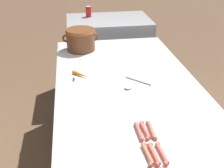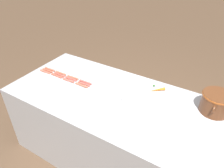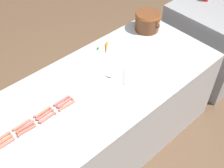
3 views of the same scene
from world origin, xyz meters
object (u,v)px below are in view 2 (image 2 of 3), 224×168
hot_dog_3 (85,82)px  hot_dog_4 (47,70)px  hot_dog_2 (73,77)px  hot_dog_10 (68,80)px  hot_dog_8 (45,72)px  serving_spoon (124,102)px  hot_dog_6 (71,79)px  hot_dog_7 (84,84)px  carrot (157,90)px  hot_dog_9 (57,76)px  bean_pot (216,102)px  hot_dog_1 (61,73)px  hot_dog_11 (82,85)px  hot_dog_0 (50,69)px  hot_dog_5 (59,75)px

hot_dog_3 → hot_dog_4: bearing=-86.2°
hot_dog_2 → hot_dog_3: size_ratio=1.00×
hot_dog_3 → hot_dog_10: (0.07, -0.19, 0.00)m
hot_dog_8 → serving_spoon: bearing=89.8°
hot_dog_8 → hot_dog_6: bearing=96.4°
hot_dog_6 → hot_dog_7: 0.19m
hot_dog_4 → carrot: size_ratio=1.16×
hot_dog_9 → carrot: (-0.34, 1.11, 0.00)m
hot_dog_3 → hot_dog_6: size_ratio=1.00×
hot_dog_4 → bean_pot: bean_pot is taller
hot_dog_4 → hot_dog_9: same height
hot_dog_1 → hot_dog_4: same height
hot_dog_7 → hot_dog_11: (0.04, -0.00, 0.00)m
hot_dog_0 → hot_dog_3: 0.55m
hot_dog_6 → hot_dog_3: bearing=99.5°
hot_dog_5 → carrot: bearing=105.7°
hot_dog_1 → hot_dog_6: same height
hot_dog_0 → hot_dog_5: size_ratio=1.00×
hot_dog_1 → hot_dog_8: size_ratio=1.00×
hot_dog_5 → hot_dog_11: size_ratio=1.00×
hot_dog_1 → hot_dog_10: bearing=68.3°
hot_dog_9 → carrot: size_ratio=1.16×
hot_dog_11 → serving_spoon: 0.54m
hot_dog_0 → hot_dog_10: size_ratio=1.00×
hot_dog_6 → carrot: bearing=108.4°
hot_dog_9 → bean_pot: bean_pot is taller
hot_dog_4 → hot_dog_0: bearing=178.1°
hot_dog_6 → bean_pot: bean_pot is taller
hot_dog_0 → hot_dog_1: (-0.00, 0.18, 0.00)m
hot_dog_5 → hot_dog_7: (0.00, 0.37, 0.00)m
hot_dog_2 → hot_dog_9: (0.07, -0.19, 0.00)m
serving_spoon → carrot: 0.41m
hot_dog_5 → carrot: (-0.31, 1.10, 0.00)m
hot_dog_3 → bean_pot: (-0.24, 1.31, 0.10)m
hot_dog_7 → serving_spoon: size_ratio=0.76×
hot_dog_2 → hot_dog_9: size_ratio=1.00×
hot_dog_0 → hot_dog_11: 0.56m
hot_dog_3 → hot_dog_8: bearing=-82.6°
hot_dog_5 → hot_dog_4: bearing=-89.3°
hot_dog_3 → hot_dog_4: (0.04, -0.55, 0.00)m
carrot → hot_dog_3: bearing=-69.5°
hot_dog_0 → hot_dog_8: size_ratio=1.00×
hot_dog_1 → carrot: 1.15m
bean_pot → serving_spoon: (0.32, -0.77, -0.10)m
hot_dog_10 → carrot: carrot is taller
hot_dog_5 → hot_dog_8: same height
bean_pot → hot_dog_7: bearing=-77.9°
hot_dog_2 → hot_dog_0: bearing=-89.9°
hot_dog_3 → hot_dog_1: bearing=-90.4°
hot_dog_11 → bean_pot: bearing=103.5°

